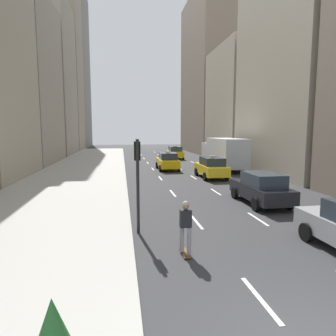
{
  "coord_description": "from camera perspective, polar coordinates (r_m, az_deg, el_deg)",
  "views": [
    {
      "loc": [
        -3.34,
        -4.15,
        3.92
      ],
      "look_at": [
        -0.32,
        15.18,
        1.46
      ],
      "focal_mm": 32.0,
      "sensor_mm": 36.0,
      "label": 1
    }
  ],
  "objects": [
    {
      "name": "building_row_right",
      "position": [
        36.8,
        17.33,
        21.52
      ],
      "size": [
        6.0,
        58.66,
        31.1
      ],
      "color": "gray",
      "rests_on": "ground"
    },
    {
      "name": "taxi_second",
      "position": [
        29.82,
        -0.08,
        1.32
      ],
      "size": [
        2.02,
        4.4,
        1.87
      ],
      "color": "yellow",
      "rests_on": "ground"
    },
    {
      "name": "building_row_left",
      "position": [
        50.91,
        -21.95,
        18.45
      ],
      "size": [
        6.0,
        80.23,
        36.17
      ],
      "color": "gray",
      "rests_on": "ground"
    },
    {
      "name": "skateboarder",
      "position": [
        9.57,
        3.37,
        -10.83
      ],
      "size": [
        0.36,
        0.8,
        1.75
      ],
      "color": "brown",
      "rests_on": "ground"
    },
    {
      "name": "taxi_lead",
      "position": [
        24.99,
        8.26,
        0.11
      ],
      "size": [
        2.02,
        4.4,
        1.87
      ],
      "color": "yellow",
      "rests_on": "ground"
    },
    {
      "name": "sidewalk_left",
      "position": [
        31.59,
        -15.47,
        -0.08
      ],
      "size": [
        8.0,
        66.0,
        0.15
      ],
      "primitive_type": "cube",
      "color": "#ADAAA3",
      "rests_on": "ground"
    },
    {
      "name": "sedan_silver_behind",
      "position": [
        16.75,
        17.32,
        -3.66
      ],
      "size": [
        2.02,
        4.44,
        1.7
      ],
      "color": "black",
      "rests_on": "ground"
    },
    {
      "name": "box_truck",
      "position": [
        30.63,
        10.49,
        2.91
      ],
      "size": [
        2.58,
        8.4,
        3.15
      ],
      "color": "silver",
      "rests_on": "ground"
    },
    {
      "name": "lane_markings",
      "position": [
        28.06,
        3.43,
        -0.86
      ],
      "size": [
        5.72,
        56.0,
        0.01
      ],
      "color": "white",
      "rests_on": "ground"
    },
    {
      "name": "traffic_light_pole",
      "position": [
        11.36,
        -5.82,
        -0.49
      ],
      "size": [
        0.24,
        0.42,
        3.6
      ],
      "color": "black",
      "rests_on": "ground"
    },
    {
      "name": "taxi_third",
      "position": [
        41.49,
        1.33,
        2.97
      ],
      "size": [
        2.02,
        4.4,
        1.87
      ],
      "color": "yellow",
      "rests_on": "ground"
    }
  ]
}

